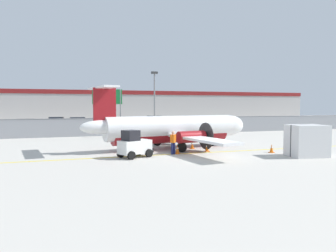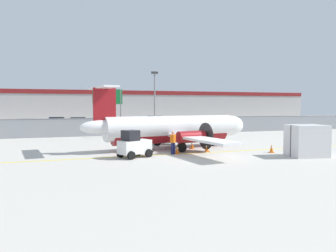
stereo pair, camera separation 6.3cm
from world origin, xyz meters
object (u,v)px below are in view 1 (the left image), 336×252
object	(u,v)px
cargo_container	(307,141)
traffic_cone_near_right	(192,145)
traffic_cone_near_left	(207,147)
highway_sign	(107,100)
parked_car_2	(77,122)
ground_crew_worker	(173,141)
parked_car_6	(185,122)
apron_light_pole	(154,99)
parked_car_3	(104,122)
parked_car_0	(26,125)
traffic_cone_far_right	(272,148)
traffic_cone_far_left	(177,150)
parked_car_7	(218,121)
commuter_airplane	(175,129)
parked_car_1	(57,122)
parked_car_5	(155,120)
baggage_tug	(134,145)
parked_car_4	(144,123)

from	to	relation	value
cargo_container	traffic_cone_near_right	distance (m)	8.68
traffic_cone_near_left	cargo_container	bearing A→B (deg)	-38.26
highway_sign	parked_car_2	bearing A→B (deg)	102.56
ground_crew_worker	parked_car_6	bearing A→B (deg)	135.20
cargo_container	apron_light_pole	xyz separation A→B (m)	(-6.20, 16.55, 3.20)
parked_car_3	parked_car_0	bearing A→B (deg)	21.20
traffic_cone_far_right	parked_car_3	bearing A→B (deg)	104.74
cargo_container	parked_car_2	size ratio (longest dim) A/B	0.64
traffic_cone_far_left	parked_car_7	size ratio (longest dim) A/B	0.15
parked_car_3	parked_car_6	distance (m)	12.89
commuter_airplane	parked_car_7	xyz separation A→B (m)	(16.35, 23.74, -0.71)
commuter_airplane	traffic_cone_near_left	distance (m)	3.33
traffic_cone_near_right	parked_car_2	size ratio (longest dim) A/B	0.15
parked_car_1	parked_car_7	xyz separation A→B (m)	(25.57, -5.98, 0.00)
parked_car_2	parked_car_5	size ratio (longest dim) A/B	0.97
baggage_tug	parked_car_5	xyz separation A→B (m)	(11.53, 34.25, 0.04)
traffic_cone_far_right	parked_car_4	xyz separation A→B (m)	(-2.88, 27.19, 0.58)
traffic_cone_near_left	parked_car_6	xyz separation A→B (m)	(8.63, 26.35, 0.58)
apron_light_pole	highway_sign	distance (m)	6.78
commuter_airplane	traffic_cone_far_right	bearing A→B (deg)	-45.55
cargo_container	parked_car_0	size ratio (longest dim) A/B	0.64
traffic_cone_near_left	parked_car_6	world-z (taller)	parked_car_6
baggage_tug	cargo_container	bearing A→B (deg)	-40.67
traffic_cone_near_right	parked_car_3	bearing A→B (deg)	97.14
parked_car_0	parked_car_1	world-z (taller)	same
cargo_container	parked_car_7	size ratio (longest dim) A/B	0.62
commuter_airplane	traffic_cone_near_right	distance (m)	1.94
traffic_cone_near_left	parked_car_1	xyz separation A→B (m)	(-10.96, 32.26, 0.58)
apron_light_pole	parked_car_1	bearing A→B (deg)	117.16
commuter_airplane	parked_car_7	size ratio (longest dim) A/B	3.69
traffic_cone_far_left	parked_car_0	xyz separation A→B (m)	(-12.48, 26.45, 0.58)
cargo_container	highway_sign	bearing A→B (deg)	125.68
traffic_cone_far_left	parked_car_0	distance (m)	29.25
traffic_cone_far_left	parked_car_3	bearing A→B (deg)	92.58
traffic_cone_near_right	parked_car_2	bearing A→B (deg)	104.82
parked_car_4	parked_car_6	size ratio (longest dim) A/B	1.01
ground_crew_worker	cargo_container	distance (m)	9.35
traffic_cone_near_right	parked_car_6	xyz separation A→B (m)	(9.10, 24.54, 0.58)
traffic_cone_near_left	parked_car_4	world-z (taller)	parked_car_4
highway_sign	apron_light_pole	bearing A→B (deg)	-48.72
traffic_cone_near_left	parked_car_5	distance (m)	33.67
commuter_airplane	traffic_cone_far_left	distance (m)	3.31
commuter_airplane	parked_car_7	distance (m)	28.83
parked_car_1	parked_car_2	bearing A→B (deg)	-27.02
baggage_tug	traffic_cone_far_right	world-z (taller)	baggage_tug
cargo_container	apron_light_pole	world-z (taller)	apron_light_pole
cargo_container	traffic_cone_far_right	xyz separation A→B (m)	(-1.22, 2.27, -0.79)
parked_car_4	parked_car_7	xyz separation A→B (m)	(13.16, 1.20, 0.00)
baggage_tug	parked_car_3	world-z (taller)	baggage_tug
parked_car_6	parked_car_7	world-z (taller)	same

